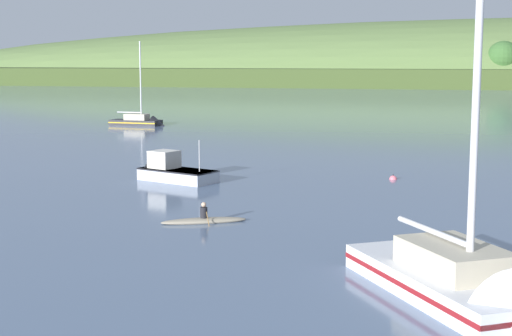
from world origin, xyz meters
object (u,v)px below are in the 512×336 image
Objects in this scene: sailboat_near_mooring at (471,298)px; mooring_buoy_foreground at (393,179)px; fishing_boat_moored at (171,174)px; canoe_with_paddler at (204,220)px; sailboat_midwater_white at (142,124)px.

sailboat_near_mooring is 24.89× the size of mooring_buoy_foreground.
fishing_boat_moored is 1.49× the size of canoe_with_paddler.
sailboat_near_mooring is at bearing -65.92° from canoe_with_paddler.
sailboat_near_mooring is 23.77m from mooring_buoy_foreground.
fishing_boat_moored is at bearing -158.93° from mooring_buoy_foreground.
mooring_buoy_foreground is (-6.04, 22.98, -0.22)m from sailboat_near_mooring.
sailboat_midwater_white is 50.80m from canoe_with_paddler.
sailboat_midwater_white is 38.66m from fishing_boat_moored.
mooring_buoy_foreground is at bearing -44.47° from sailboat_midwater_white.
mooring_buoy_foreground is (31.85, -28.62, -0.17)m from sailboat_midwater_white.
mooring_buoy_foreground is (12.37, 4.76, -0.41)m from fishing_boat_moored.
fishing_boat_moored is at bearing 90.39° from canoe_with_paddler.
canoe_with_paddler is at bearing -111.25° from mooring_buoy_foreground.
sailboat_midwater_white is 2.77× the size of canoe_with_paddler.
sailboat_near_mooring is 64.02m from sailboat_midwater_white.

